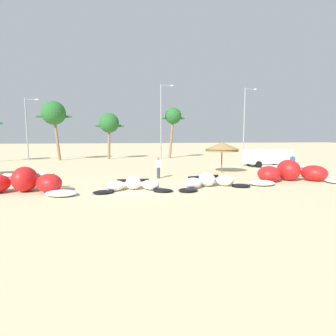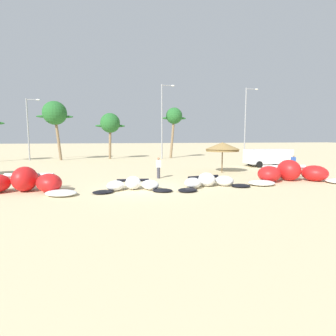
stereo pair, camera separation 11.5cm
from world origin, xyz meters
name	(u,v)px [view 1 (the left image)]	position (x,y,z in m)	size (l,w,h in m)	color
ground_plane	(140,189)	(0.00, 0.00, 0.00)	(260.00, 260.00, 0.00)	beige
kite_left	(22,183)	(-6.67, 0.15, 0.55)	(6.95, 3.59, 1.45)	white
kite_left_of_center	(133,185)	(-0.44, -0.36, 0.30)	(4.79, 2.33, 0.79)	black
kite_center	(209,182)	(4.34, -0.29, 0.34)	(5.15, 2.86, 0.88)	black
kite_right_of_center	(292,173)	(10.89, 0.58, 0.58)	(7.86, 3.86, 1.52)	white
beach_umbrella_middle	(222,147)	(7.90, 6.11, 2.30)	(3.04, 3.04, 2.70)	brown
parked_van	(266,156)	(14.64, 9.95, 1.09)	(4.84, 2.52, 1.84)	white
person_near_kites	(292,164)	(13.90, 4.56, 0.82)	(0.36, 0.24, 1.62)	#383842
person_by_umbrellas	(158,168)	(1.79, 3.85, 0.82)	(0.36, 0.24, 1.62)	#383842
palm_left	(54,114)	(-9.33, 22.69, 6.32)	(4.77, 3.18, 8.00)	#7F6647
palm_left_of_gap	(109,124)	(-2.05, 23.70, 5.12)	(4.25, 2.83, 6.63)	#7F6647
palm_center_left	(173,117)	(7.38, 23.50, 6.18)	(3.67, 2.44, 7.59)	#7F6647
lamppost_west	(28,126)	(-12.84, 23.40, 4.71)	(1.84, 0.24, 8.34)	gray
lamppost_west_center	(162,118)	(5.46, 22.36, 5.92)	(1.98, 0.24, 10.69)	gray
lamppost_east_center	(245,119)	(18.39, 22.03, 5.87)	(2.06, 0.24, 10.58)	gray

